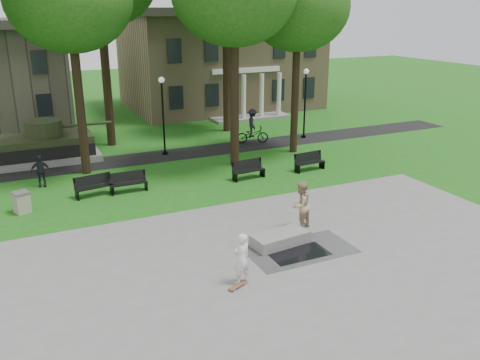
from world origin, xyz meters
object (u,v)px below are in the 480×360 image
(concrete_block, at_px, (280,239))
(friend_watching, at_px, (300,205))
(skateboarder, at_px, (242,259))
(trash_bin, at_px, (22,202))
(cyclist, at_px, (252,129))
(park_bench_0, at_px, (94,185))

(concrete_block, bearing_deg, friend_watching, 33.36)
(skateboarder, relative_size, trash_bin, 1.83)
(cyclist, distance_m, trash_bin, 16.02)
(friend_watching, relative_size, trash_bin, 2.09)
(friend_watching, height_order, park_bench_0, friend_watching)
(concrete_block, xyz_separation_m, park_bench_0, (-5.46, 8.48, 0.28))
(concrete_block, xyz_separation_m, skateboarder, (-2.54, -1.96, 0.65))
(park_bench_0, distance_m, trash_bin, 3.37)
(trash_bin, bearing_deg, skateboarder, -57.20)
(skateboarder, distance_m, friend_watching, 4.97)
(park_bench_0, xyz_separation_m, trash_bin, (-3.26, -0.86, -0.04))
(trash_bin, bearing_deg, friend_watching, -33.16)
(cyclist, bearing_deg, park_bench_0, 133.90)
(friend_watching, height_order, cyclist, cyclist)
(cyclist, relative_size, park_bench_0, 1.24)
(concrete_block, distance_m, cyclist, 15.40)
(concrete_block, height_order, skateboarder, skateboarder)
(cyclist, bearing_deg, trash_bin, 131.37)
(cyclist, distance_m, park_bench_0, 12.71)
(trash_bin, bearing_deg, park_bench_0, 14.76)
(skateboarder, height_order, trash_bin, skateboarder)
(park_bench_0, bearing_deg, skateboarder, -83.69)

